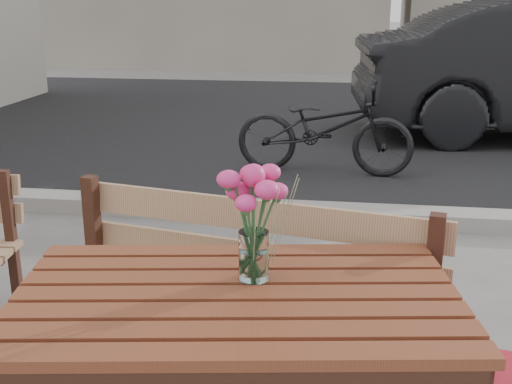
% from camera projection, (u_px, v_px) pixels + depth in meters
% --- Properties ---
extents(street, '(30.00, 8.12, 0.12)m').
position_uv_depth(street, '(327.00, 153.00, 6.79)').
color(street, black).
rests_on(street, ground).
extents(main_table, '(1.41, 0.95, 0.80)m').
position_uv_depth(main_table, '(237.00, 332.00, 1.92)').
color(main_table, brown).
rests_on(main_table, ground).
extents(main_bench, '(1.58, 0.75, 0.94)m').
position_uv_depth(main_bench, '(240.00, 288.00, 2.43)').
color(main_bench, '#98714F').
rests_on(main_bench, ground).
extents(main_vase, '(0.20, 0.20, 0.36)m').
position_uv_depth(main_vase, '(254.00, 209.00, 1.90)').
color(main_vase, white).
rests_on(main_vase, main_table).
extents(bicycle, '(1.70, 0.71, 0.87)m').
position_uv_depth(bicycle, '(324.00, 128.00, 6.01)').
color(bicycle, black).
rests_on(bicycle, ground).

